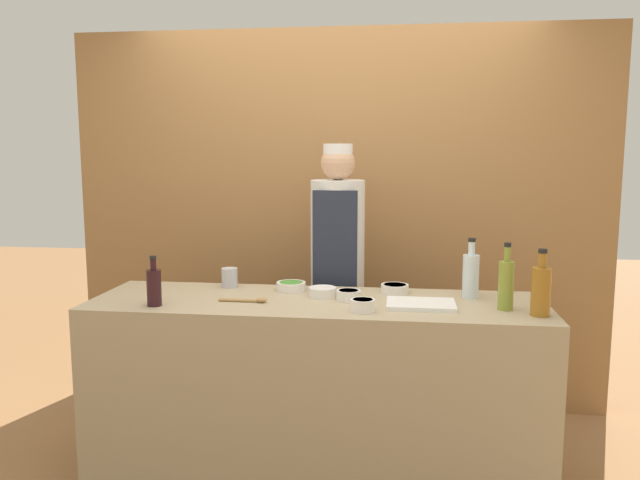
{
  "coord_description": "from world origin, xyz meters",
  "views": [
    {
      "loc": [
        0.4,
        -2.95,
        1.64
      ],
      "look_at": [
        0.0,
        0.13,
        1.2
      ],
      "focal_mm": 35.0,
      "sensor_mm": 36.0,
      "label": 1
    }
  ],
  "objects_px": {
    "bottle_amber": "(541,290)",
    "bottle_oil": "(506,284)",
    "sauce_bowl_green": "(291,286)",
    "sauce_bowl_orange": "(363,305)",
    "sauce_bowl_purple": "(349,295)",
    "chef_center": "(337,277)",
    "sauce_bowl_white": "(395,288)",
    "bottle_clear": "(471,274)",
    "cup_steel": "(230,278)",
    "cutting_board": "(421,304)",
    "sauce_bowl_brown": "(323,291)",
    "wooden_spoon": "(249,300)",
    "bottle_wine": "(154,286)"
  },
  "relations": [
    {
      "from": "sauce_bowl_white",
      "to": "bottle_oil",
      "type": "height_order",
      "value": "bottle_oil"
    },
    {
      "from": "sauce_bowl_white",
      "to": "chef_center",
      "type": "bearing_deg",
      "value": 134.04
    },
    {
      "from": "bottle_oil",
      "to": "cup_steel",
      "type": "height_order",
      "value": "bottle_oil"
    },
    {
      "from": "sauce_bowl_brown",
      "to": "cutting_board",
      "type": "distance_m",
      "value": 0.5
    },
    {
      "from": "bottle_clear",
      "to": "bottle_amber",
      "type": "bearing_deg",
      "value": -49.3
    },
    {
      "from": "sauce_bowl_brown",
      "to": "cutting_board",
      "type": "bearing_deg",
      "value": -15.84
    },
    {
      "from": "bottle_clear",
      "to": "bottle_wine",
      "type": "distance_m",
      "value": 1.54
    },
    {
      "from": "sauce_bowl_orange",
      "to": "sauce_bowl_purple",
      "type": "height_order",
      "value": "sauce_bowl_orange"
    },
    {
      "from": "bottle_clear",
      "to": "cup_steel",
      "type": "bearing_deg",
      "value": 176.21
    },
    {
      "from": "cutting_board",
      "to": "bottle_wine",
      "type": "bearing_deg",
      "value": -173.11
    },
    {
      "from": "bottle_wine",
      "to": "sauce_bowl_purple",
      "type": "bearing_deg",
      "value": 13.75
    },
    {
      "from": "cup_steel",
      "to": "chef_center",
      "type": "relative_size",
      "value": 0.06
    },
    {
      "from": "sauce_bowl_brown",
      "to": "sauce_bowl_orange",
      "type": "distance_m",
      "value": 0.35
    },
    {
      "from": "sauce_bowl_orange",
      "to": "bottle_wine",
      "type": "xyz_separation_m",
      "value": [
        -0.98,
        -0.02,
        0.06
      ]
    },
    {
      "from": "sauce_bowl_white",
      "to": "bottle_clear",
      "type": "relative_size",
      "value": 0.47
    },
    {
      "from": "sauce_bowl_brown",
      "to": "sauce_bowl_green",
      "type": "bearing_deg",
      "value": 148.09
    },
    {
      "from": "bottle_clear",
      "to": "cup_steel",
      "type": "height_order",
      "value": "bottle_clear"
    },
    {
      "from": "sauce_bowl_green",
      "to": "cutting_board",
      "type": "height_order",
      "value": "sauce_bowl_green"
    },
    {
      "from": "sauce_bowl_green",
      "to": "sauce_bowl_orange",
      "type": "distance_m",
      "value": 0.55
    },
    {
      "from": "sauce_bowl_orange",
      "to": "cutting_board",
      "type": "height_order",
      "value": "sauce_bowl_orange"
    },
    {
      "from": "sauce_bowl_purple",
      "to": "cup_steel",
      "type": "xyz_separation_m",
      "value": [
        -0.66,
        0.22,
        0.02
      ]
    },
    {
      "from": "cutting_board",
      "to": "cup_steel",
      "type": "xyz_separation_m",
      "value": [
        -1.01,
        0.29,
        0.04
      ]
    },
    {
      "from": "chef_center",
      "to": "wooden_spoon",
      "type": "bearing_deg",
      "value": -119.68
    },
    {
      "from": "bottle_amber",
      "to": "bottle_wine",
      "type": "distance_m",
      "value": 1.77
    },
    {
      "from": "cutting_board",
      "to": "bottle_clear",
      "type": "xyz_separation_m",
      "value": [
        0.25,
        0.21,
        0.11
      ]
    },
    {
      "from": "bottle_wine",
      "to": "wooden_spoon",
      "type": "distance_m",
      "value": 0.45
    },
    {
      "from": "wooden_spoon",
      "to": "sauce_bowl_white",
      "type": "bearing_deg",
      "value": 22.86
    },
    {
      "from": "cup_steel",
      "to": "wooden_spoon",
      "type": "xyz_separation_m",
      "value": [
        0.19,
        -0.32,
        -0.04
      ]
    },
    {
      "from": "sauce_bowl_white",
      "to": "sauce_bowl_green",
      "type": "bearing_deg",
      "value": -178.24
    },
    {
      "from": "sauce_bowl_purple",
      "to": "sauce_bowl_brown",
      "type": "bearing_deg",
      "value": 153.68
    },
    {
      "from": "cutting_board",
      "to": "wooden_spoon",
      "type": "distance_m",
      "value": 0.82
    },
    {
      "from": "bottle_wine",
      "to": "cup_steel",
      "type": "xyz_separation_m",
      "value": [
        0.24,
        0.44,
        -0.04
      ]
    },
    {
      "from": "sauce_bowl_purple",
      "to": "chef_center",
      "type": "height_order",
      "value": "chef_center"
    },
    {
      "from": "bottle_oil",
      "to": "chef_center",
      "type": "height_order",
      "value": "chef_center"
    },
    {
      "from": "sauce_bowl_brown",
      "to": "cutting_board",
      "type": "height_order",
      "value": "sauce_bowl_brown"
    },
    {
      "from": "sauce_bowl_green",
      "to": "bottle_amber",
      "type": "bearing_deg",
      "value": -16.67
    },
    {
      "from": "sauce_bowl_brown",
      "to": "bottle_oil",
      "type": "relative_size",
      "value": 0.44
    },
    {
      "from": "bottle_amber",
      "to": "bottle_oil",
      "type": "bearing_deg",
      "value": 146.26
    },
    {
      "from": "sauce_bowl_orange",
      "to": "cup_steel",
      "type": "relative_size",
      "value": 1.09
    },
    {
      "from": "sauce_bowl_orange",
      "to": "bottle_oil",
      "type": "relative_size",
      "value": 0.36
    },
    {
      "from": "sauce_bowl_purple",
      "to": "bottle_amber",
      "type": "relative_size",
      "value": 0.39
    },
    {
      "from": "sauce_bowl_white",
      "to": "sauce_bowl_purple",
      "type": "relative_size",
      "value": 1.21
    },
    {
      "from": "bottle_amber",
      "to": "bottle_oil",
      "type": "height_order",
      "value": "bottle_oil"
    },
    {
      "from": "bottle_amber",
      "to": "bottle_oil",
      "type": "xyz_separation_m",
      "value": [
        -0.14,
        0.09,
        0.0
      ]
    },
    {
      "from": "sauce_bowl_white",
      "to": "sauce_bowl_orange",
      "type": "distance_m",
      "value": 0.42
    },
    {
      "from": "bottle_oil",
      "to": "bottle_wine",
      "type": "bearing_deg",
      "value": -175.21
    },
    {
      "from": "sauce_bowl_green",
      "to": "bottle_clear",
      "type": "distance_m",
      "value": 0.92
    },
    {
      "from": "cutting_board",
      "to": "bottle_oil",
      "type": "relative_size",
      "value": 1.03
    },
    {
      "from": "sauce_bowl_white",
      "to": "cutting_board",
      "type": "distance_m",
      "value": 0.29
    },
    {
      "from": "sauce_bowl_green",
      "to": "cutting_board",
      "type": "distance_m",
      "value": 0.71
    }
  ]
}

